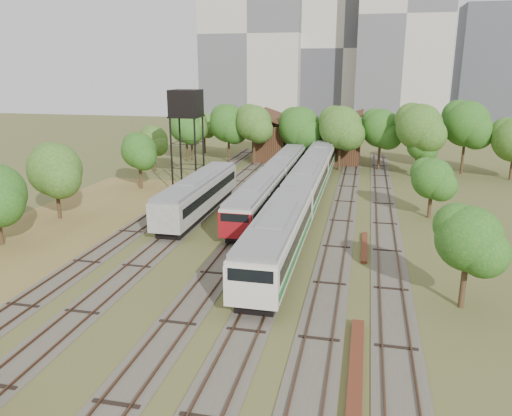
# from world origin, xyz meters

# --- Properties ---
(ground) EXTENTS (240.00, 240.00, 0.00)m
(ground) POSITION_xyz_m (0.00, 0.00, 0.00)
(ground) COLOR #475123
(ground) RESTS_ON ground
(tracks) EXTENTS (24.60, 80.00, 0.19)m
(tracks) POSITION_xyz_m (-0.67, 25.00, 0.04)
(tracks) COLOR #4C473D
(tracks) RESTS_ON ground
(railcar_red_set) EXTENTS (2.79, 34.58, 3.44)m
(railcar_red_set) POSITION_xyz_m (-2.00, 33.13, 1.82)
(railcar_red_set) COLOR black
(railcar_red_set) RESTS_ON ground
(railcar_green_set) EXTENTS (3.17, 52.08, 3.92)m
(railcar_green_set) POSITION_xyz_m (2.00, 30.22, 2.07)
(railcar_green_set) COLOR black
(railcar_green_set) RESTS_ON ground
(railcar_rear) EXTENTS (2.67, 16.08, 3.30)m
(railcar_rear) POSITION_xyz_m (-2.00, 60.38, 1.74)
(railcar_rear) COLOR black
(railcar_rear) RESTS_ON ground
(old_grey_coach) EXTENTS (2.93, 18.00, 3.62)m
(old_grey_coach) POSITION_xyz_m (-8.00, 24.67, 1.98)
(old_grey_coach) COLOR black
(old_grey_coach) RESTS_ON ground
(water_tower) EXTENTS (3.36, 3.36, 11.62)m
(water_tower) POSITION_xyz_m (-12.40, 33.87, 9.80)
(water_tower) COLOR black
(water_tower) RESTS_ON ground
(rail_pile_near) EXTENTS (0.66, 9.84, 0.33)m
(rail_pile_near) POSITION_xyz_m (8.00, 0.33, 0.16)
(rail_pile_near) COLOR brown
(rail_pile_near) RESTS_ON ground
(rail_pile_far) EXTENTS (0.44, 7.00, 0.23)m
(rail_pile_far) POSITION_xyz_m (8.20, 18.11, 0.11)
(rail_pile_far) COLOR brown
(rail_pile_far) RESTS_ON ground
(maintenance_shed) EXTENTS (16.45, 11.55, 7.58)m
(maintenance_shed) POSITION_xyz_m (-1.00, 57.98, 2.91)
(maintenance_shed) COLOR #381A14
(maintenance_shed) RESTS_ON ground
(tree_band_left) EXTENTS (7.68, 72.25, 8.45)m
(tree_band_left) POSITION_xyz_m (-19.91, 24.90, 5.02)
(tree_band_left) COLOR #382616
(tree_band_left) RESTS_ON ground
(tree_band_far) EXTENTS (50.46, 11.52, 9.85)m
(tree_band_far) POSITION_xyz_m (5.21, 50.63, 5.99)
(tree_band_far) COLOR #382616
(tree_band_far) RESTS_ON ground
(tree_band_right) EXTENTS (4.56, 41.87, 6.31)m
(tree_band_right) POSITION_xyz_m (14.33, 26.71, 4.13)
(tree_band_right) COLOR #382616
(tree_band_right) RESTS_ON ground
(tower_left) EXTENTS (22.00, 16.00, 42.00)m
(tower_left) POSITION_xyz_m (-18.00, 95.00, 21.00)
(tower_left) COLOR #B9B2A2
(tower_left) RESTS_ON ground
(tower_centre) EXTENTS (20.00, 18.00, 36.00)m
(tower_centre) POSITION_xyz_m (2.00, 100.00, 18.00)
(tower_centre) COLOR beige
(tower_centre) RESTS_ON ground
(tower_right) EXTENTS (18.00, 16.00, 48.00)m
(tower_right) POSITION_xyz_m (14.00, 92.00, 24.00)
(tower_right) COLOR #B9B2A2
(tower_right) RESTS_ON ground
(tower_far_right) EXTENTS (12.00, 12.00, 28.00)m
(tower_far_right) POSITION_xyz_m (34.00, 110.00, 14.00)
(tower_far_right) COLOR #46484E
(tower_far_right) RESTS_ON ground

